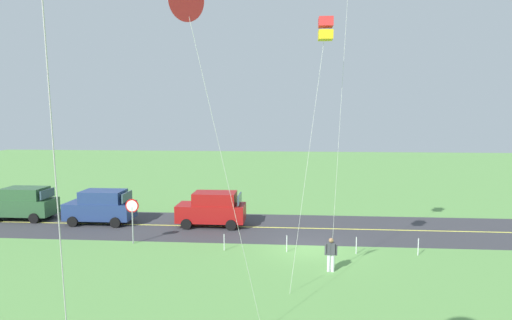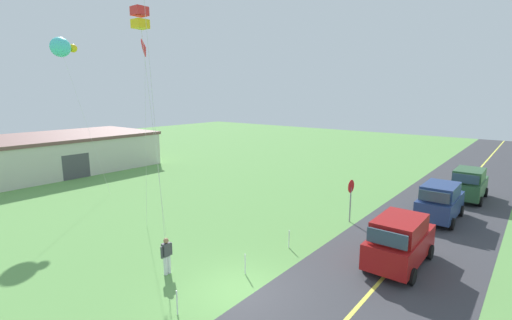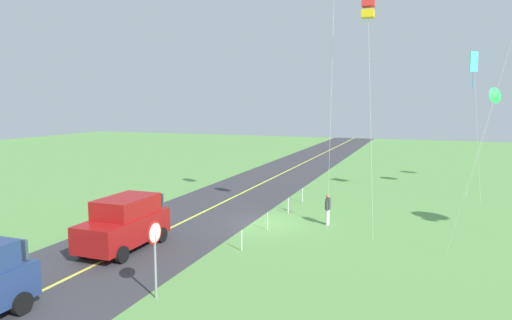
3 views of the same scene
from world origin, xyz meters
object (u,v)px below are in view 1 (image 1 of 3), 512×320
stop_sign (132,212)px  person_adult_near (331,254)px  car_parked_east_far (23,203)px  kite_green_far (325,30)px  kite_yellow_high (186,2)px  car_parked_east_near (101,206)px  car_suv_foreground (212,209)px

stop_sign → person_adult_near: 11.27m
car_parked_east_far → kite_green_far: size_ratio=0.40×
stop_sign → person_adult_near: size_ratio=1.60×
person_adult_near → car_parked_east_far: bearing=-17.9°
person_adult_near → kite_green_far: size_ratio=0.14×
car_parked_east_far → kite_green_far: bearing=153.4°
person_adult_near → kite_green_far: 9.89m
car_parked_east_far → person_adult_near: bearing=158.3°
kite_yellow_high → stop_sign: bearing=-61.4°
car_parked_east_near → person_adult_near: size_ratio=2.75×
kite_yellow_high → car_suv_foreground: bearing=-81.8°
car_parked_east_near → stop_sign: bearing=132.5°
car_parked_east_far → kite_yellow_high: 23.87m
car_suv_foreground → car_parked_east_near: size_ratio=1.00×
car_suv_foreground → person_adult_near: (-6.91, 7.39, -0.29)m
car_suv_foreground → car_parked_east_far: (13.44, -0.70, 0.00)m
car_suv_foreground → car_parked_east_near: 7.53m
car_parked_east_near → car_suv_foreground: bearing=179.6°
car_parked_east_far → kite_green_far: 24.02m
car_suv_foreground → kite_green_far: kite_green_far is taller
car_suv_foreground → person_adult_near: bearing=133.0°
person_adult_near → kite_green_far: kite_green_far is taller
stop_sign → kite_yellow_high: bearing=118.6°
car_suv_foreground → car_parked_east_far: same height
kite_yellow_high → kite_green_far: 7.11m
kite_green_far → car_suv_foreground: bearing=-55.5°
car_suv_foreground → kite_yellow_high: kite_yellow_high is taller
stop_sign → kite_green_far: kite_green_far is taller
car_suv_foreground → car_parked_east_far: bearing=-3.0°
car_parked_east_near → kite_green_far: size_ratio=0.40×
car_parked_east_near → stop_sign: 5.55m
car_parked_east_far → stop_sign: (-9.63, 4.71, 0.65)m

